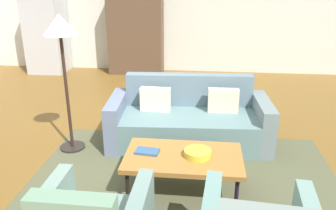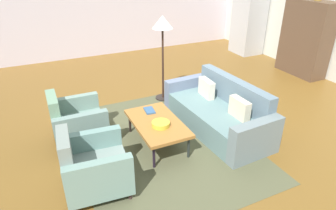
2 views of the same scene
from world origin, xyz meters
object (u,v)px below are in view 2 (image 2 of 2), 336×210
at_px(armchair_right, 91,168).
at_px(cabinet, 306,39).
at_px(refrigerator, 248,22).
at_px(book_stack, 149,110).
at_px(fruit_bowl, 161,124).
at_px(floor_lamp, 163,30).
at_px(couch, 220,113).
at_px(coffee_table, 157,124).
at_px(armchair_left, 75,124).

distance_m(armchair_right, cabinet, 6.09).
bearing_deg(refrigerator, book_stack, -55.45).
bearing_deg(fruit_bowl, floor_lamp, 154.61).
bearing_deg(couch, book_stack, 68.92).
bearing_deg(fruit_bowl, book_stack, 177.30).
distance_m(coffee_table, fruit_bowl, 0.16).
distance_m(cabinet, refrigerator, 2.06).
relative_size(couch, coffee_table, 1.79).
height_order(coffee_table, cabinet, cabinet).
bearing_deg(cabinet, book_stack, -77.59).
height_order(armchair_left, armchair_right, same).
relative_size(armchair_right, fruit_bowl, 3.19).
distance_m(armchair_left, fruit_bowl, 1.39).
height_order(armchair_left, book_stack, armchair_left).
bearing_deg(fruit_bowl, refrigerator, 128.72).
bearing_deg(cabinet, fruit_bowl, -71.59).
bearing_deg(fruit_bowl, armchair_left, -122.52).
relative_size(refrigerator, floor_lamp, 1.08).
bearing_deg(refrigerator, cabinet, 2.91).
distance_m(book_stack, refrigerator, 5.41).
relative_size(book_stack, cabinet, 0.14).
bearing_deg(armchair_left, floor_lamp, 115.34).
bearing_deg(coffee_table, couch, 90.24).
distance_m(fruit_bowl, refrigerator, 5.74).
height_order(couch, refrigerator, refrigerator).
bearing_deg(floor_lamp, coffee_table, -27.46).
distance_m(fruit_bowl, cabinet, 4.83).
bearing_deg(couch, refrigerator, -46.97).
bearing_deg(armchair_right, fruit_bowl, 116.01).
xyz_separation_m(armchair_right, floor_lamp, (-2.10, 1.95, 1.10)).
xyz_separation_m(coffee_table, book_stack, (-0.38, 0.02, 0.05)).
xyz_separation_m(couch, floor_lamp, (-1.50, -0.40, 1.16)).
bearing_deg(armchair_left, book_stack, 79.83).
bearing_deg(cabinet, floor_lamp, -91.95).
relative_size(armchair_left, fruit_bowl, 3.19).
height_order(coffee_table, armchair_right, armchair_right).
distance_m(armchair_left, cabinet, 5.81).
bearing_deg(armchair_left, armchair_right, 0.43).
xyz_separation_m(book_stack, refrigerator, (-3.06, 4.44, 0.50)).
bearing_deg(book_stack, fruit_bowl, -2.70).
distance_m(couch, floor_lamp, 1.94).
distance_m(armchair_left, floor_lamp, 2.41).
relative_size(armchair_left, book_stack, 3.42).
bearing_deg(floor_lamp, couch, 15.05).
bearing_deg(armchair_left, couch, 76.21).
height_order(book_stack, cabinet, cabinet).
bearing_deg(refrigerator, fruit_bowl, -51.28).
relative_size(coffee_table, armchair_right, 1.36).
height_order(armchair_left, cabinet, cabinet).
bearing_deg(book_stack, couch, 72.20).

